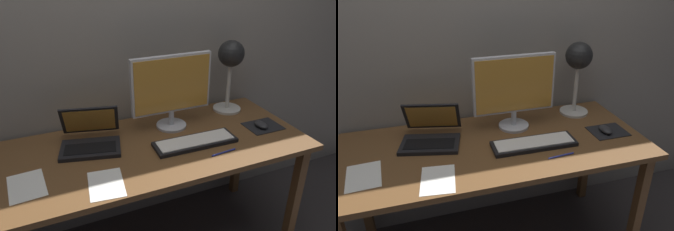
% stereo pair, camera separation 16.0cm
% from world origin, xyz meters
% --- Properties ---
extents(back_wall, '(4.80, 0.06, 2.60)m').
position_xyz_m(back_wall, '(0.00, 0.40, 1.30)').
color(back_wall, gray).
rests_on(back_wall, ground).
extents(desk, '(1.60, 0.70, 0.74)m').
position_xyz_m(desk, '(0.00, 0.00, 0.66)').
color(desk, brown).
rests_on(desk, ground).
extents(monitor, '(0.46, 0.17, 0.42)m').
position_xyz_m(monitor, '(0.15, 0.15, 0.98)').
color(monitor, silver).
rests_on(monitor, desk).
extents(keyboard_main, '(0.44, 0.15, 0.03)m').
position_xyz_m(keyboard_main, '(0.19, -0.08, 0.75)').
color(keyboard_main, black).
rests_on(keyboard_main, desk).
extents(laptop, '(0.35, 0.33, 0.19)m').
position_xyz_m(laptop, '(-0.31, 0.13, 0.80)').
color(laptop, black).
rests_on(laptop, desk).
extents(desk_lamp, '(0.17, 0.17, 0.45)m').
position_xyz_m(desk_lamp, '(0.57, 0.23, 1.06)').
color(desk_lamp, beige).
rests_on(desk_lamp, desk).
extents(mousepad, '(0.20, 0.16, 0.00)m').
position_xyz_m(mousepad, '(0.64, -0.05, 0.74)').
color(mousepad, black).
rests_on(mousepad, desk).
extents(mouse, '(0.06, 0.10, 0.03)m').
position_xyz_m(mouse, '(0.62, -0.06, 0.76)').
color(mouse, '#28282B').
rests_on(mouse, mousepad).
extents(paper_sheet_near_mouse, '(0.16, 0.22, 0.00)m').
position_xyz_m(paper_sheet_near_mouse, '(-0.63, -0.11, 0.74)').
color(paper_sheet_near_mouse, white).
rests_on(paper_sheet_near_mouse, desk).
extents(paper_sheet_by_keyboard, '(0.17, 0.23, 0.00)m').
position_xyz_m(paper_sheet_by_keyboard, '(-0.32, -0.23, 0.74)').
color(paper_sheet_by_keyboard, white).
rests_on(paper_sheet_by_keyboard, desk).
extents(pen, '(0.14, 0.02, 0.01)m').
position_xyz_m(pen, '(0.28, -0.21, 0.74)').
color(pen, '#2633A5').
rests_on(pen, desk).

